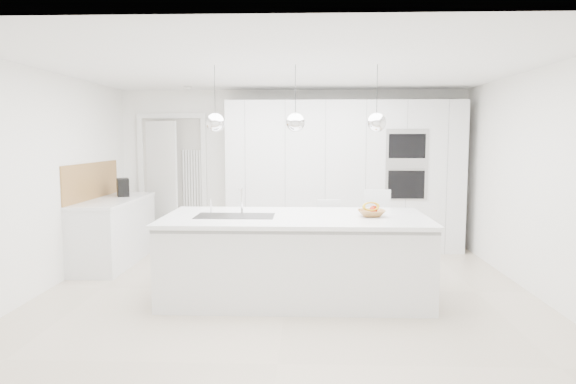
{
  "coord_description": "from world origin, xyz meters",
  "views": [
    {
      "loc": [
        0.22,
        -5.75,
        1.74
      ],
      "look_at": [
        0.0,
        0.3,
        1.1
      ],
      "focal_mm": 32.0,
      "sensor_mm": 36.0,
      "label": 1
    }
  ],
  "objects_px": {
    "island_base": "(295,259)",
    "espresso_machine": "(123,187)",
    "fruit_bowl": "(372,213)",
    "bar_stool_left": "(329,240)",
    "bar_stool_right": "(378,233)"
  },
  "relations": [
    {
      "from": "island_base",
      "to": "espresso_machine",
      "type": "distance_m",
      "value": 3.18
    },
    {
      "from": "fruit_bowl",
      "to": "espresso_machine",
      "type": "distance_m",
      "value": 3.8
    },
    {
      "from": "espresso_machine",
      "to": "bar_stool_left",
      "type": "relative_size",
      "value": 0.27
    },
    {
      "from": "island_base",
      "to": "fruit_bowl",
      "type": "height_order",
      "value": "fruit_bowl"
    },
    {
      "from": "island_base",
      "to": "fruit_bowl",
      "type": "relative_size",
      "value": 9.57
    },
    {
      "from": "island_base",
      "to": "bar_stool_left",
      "type": "height_order",
      "value": "bar_stool_left"
    },
    {
      "from": "island_base",
      "to": "espresso_machine",
      "type": "relative_size",
      "value": 10.75
    },
    {
      "from": "island_base",
      "to": "fruit_bowl",
      "type": "bearing_deg",
      "value": 1.54
    },
    {
      "from": "island_base",
      "to": "bar_stool_right",
      "type": "distance_m",
      "value": 1.44
    },
    {
      "from": "fruit_bowl",
      "to": "bar_stool_left",
      "type": "height_order",
      "value": "fruit_bowl"
    },
    {
      "from": "island_base",
      "to": "bar_stool_right",
      "type": "xyz_separation_m",
      "value": [
        1.03,
        1.0,
        0.11
      ]
    },
    {
      "from": "island_base",
      "to": "bar_stool_left",
      "type": "relative_size",
      "value": 2.91
    },
    {
      "from": "fruit_bowl",
      "to": "bar_stool_right",
      "type": "xyz_separation_m",
      "value": [
        0.21,
        0.98,
        -0.4
      ]
    },
    {
      "from": "fruit_bowl",
      "to": "bar_stool_left",
      "type": "bearing_deg",
      "value": 117.93
    },
    {
      "from": "espresso_machine",
      "to": "bar_stool_left",
      "type": "bearing_deg",
      "value": -44.0
    }
  ]
}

